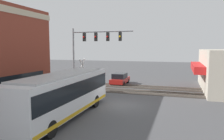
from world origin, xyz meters
TOP-DOWN VIEW (x-y plane):
  - ground_plane at (0.00, 0.00)m, footprint 120.00×120.00m
  - city_bus at (-4.28, 2.80)m, footprint 10.58×2.59m
  - traffic_signal_gantry at (3.89, 4.15)m, footprint 0.42×6.78m
  - crossing_signal at (3.89, 5.24)m, footprint 1.41×1.18m
  - rail_track_near at (6.00, 0.00)m, footprint 2.60×60.00m
  - rail_track_far at (9.20, 0.00)m, footprint 2.60×60.00m
  - parked_car_red at (10.54, 2.80)m, footprint 4.23×1.82m
  - pedestrian_at_crossing at (3.97, 5.28)m, footprint 0.34×0.34m

SIDE VIEW (x-z plane):
  - ground_plane at x=0.00m, z-range 0.00..0.00m
  - rail_track_near at x=6.00m, z-range -0.05..0.10m
  - rail_track_far at x=9.20m, z-range -0.05..0.10m
  - parked_car_red at x=10.54m, z-range -0.06..1.45m
  - pedestrian_at_crossing at x=3.97m, z-range 0.02..1.82m
  - city_bus at x=-4.28m, z-range 0.16..3.32m
  - crossing_signal at x=3.89m, z-range 0.39..4.20m
  - traffic_signal_gantry at x=3.89m, z-range 1.76..8.79m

